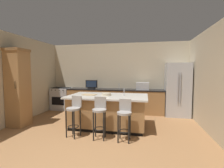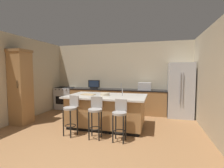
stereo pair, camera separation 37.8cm
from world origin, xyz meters
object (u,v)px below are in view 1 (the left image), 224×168
Objects in this scene: bar_stool_center at (100,114)px; tv_monitor at (91,85)px; microwave at (143,86)px; bar_stool_left at (74,112)px; cutting_board at (89,95)px; bar_stool_right at (124,116)px; range_oven at (61,99)px; cabinet_tower at (18,86)px; fruit_bowl at (106,94)px; kitchen_island at (108,111)px; tv_remote at (108,94)px; refrigerator at (177,90)px.

tv_monitor is at bearing 106.42° from bar_stool_center.
microwave is 3.14m from bar_stool_left.
bar_stool_right is at bearing -36.34° from cutting_board.
microwave reaches higher than range_oven.
microwave is at bearing 31.80° from cabinet_tower.
microwave is 2.07m from fruit_bowl.
cabinet_tower is 4.23m from microwave.
cabinet_tower is 2.64m from fruit_bowl.
cabinet_tower reaches higher than kitchen_island.
fruit_bowl is 0.24m from tv_remote.
fruit_bowl is at bearing -136.76° from kitchen_island.
kitchen_island is 2.11m from microwave.
range_oven is (-4.68, 0.06, -0.50)m from refrigerator.
refrigerator is (2.22, 1.72, 0.49)m from kitchen_island.
bar_stool_left is (1.79, -2.64, 0.14)m from range_oven.
tv_monitor is at bearing 121.95° from kitchen_island.
refrigerator is 3.08m from bar_stool_right.
fruit_bowl is (2.59, 0.41, -0.22)m from cabinet_tower.
tv_monitor is (-2.05, -0.05, 0.02)m from microwave.
cabinet_tower is (-4.84, -2.16, 0.22)m from refrigerator.
cutting_board is at bearing -148.12° from refrigerator.
cabinet_tower is (-2.63, -0.44, 0.71)m from kitchen_island.
bar_stool_left reaches higher than fruit_bowl.
kitchen_island is 13.44× the size of tv_remote.
cabinet_tower is 13.47× the size of tv_remote.
tv_remote is 0.43× the size of cutting_board.
tv_monitor is 2.05m from fruit_bowl.
fruit_bowl is (2.43, -1.81, 0.50)m from range_oven.
microwave reaches higher than tv_remote.
bar_stool_center is (0.67, -0.01, -0.00)m from bar_stool_left.
microwave is (-1.25, 0.07, 0.10)m from refrigerator.
refrigerator is 4.93× the size of cutting_board.
tv_monitor is 1.82m from cutting_board.
kitchen_island is at bearing -35.95° from range_oven.
refrigerator reaches higher than kitchen_island.
cutting_board is at bearing -178.74° from kitchen_island.
cutting_board is (-0.51, -0.22, -0.00)m from tv_remote.
tv_remote is (0.62, 1.06, 0.33)m from bar_stool_left.
cabinet_tower is at bearing -177.75° from bar_stool_left.
cabinet_tower is at bearing 164.79° from bar_stool_center.
range_oven is at bearing 179.22° from refrigerator.
bar_stool_left is 3.81× the size of fruit_bowl.
bar_stool_center is at bearing 13.56° from bar_stool_left.
kitchen_island is 2.42× the size of range_oven.
bar_stool_center reaches higher than range_oven.
cabinet_tower reaches higher than refrigerator.
tv_monitor is 2.66m from bar_stool_left.
bar_stool_left is 0.67m from bar_stool_center.
fruit_bowl reaches higher than kitchen_island.
refrigerator is at bearing 24.05° from cabinet_tower.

